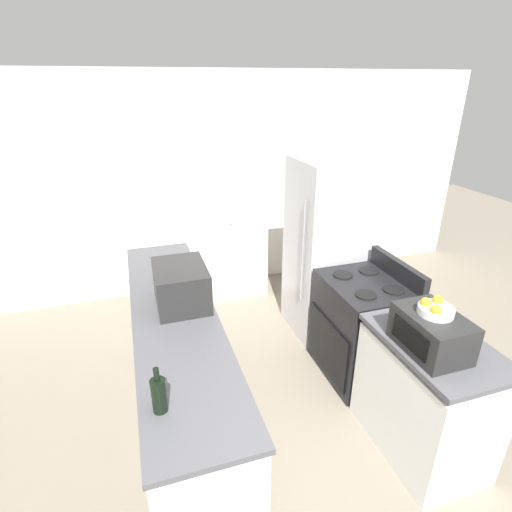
% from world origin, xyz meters
% --- Properties ---
extents(wall_back, '(7.00, 0.06, 2.60)m').
position_xyz_m(wall_back, '(0.00, 3.56, 1.30)').
color(wall_back, silver).
rests_on(wall_back, ground_plane).
extents(counter_left, '(0.60, 2.69, 0.91)m').
position_xyz_m(counter_left, '(-0.80, 1.44, 0.44)').
color(counter_left, silver).
rests_on(counter_left, ground_plane).
extents(counter_right, '(0.60, 0.91, 0.91)m').
position_xyz_m(counter_right, '(0.80, 0.56, 0.44)').
color(counter_right, silver).
rests_on(counter_right, ground_plane).
extents(pantry_cabinet, '(0.98, 0.50, 1.98)m').
position_xyz_m(pantry_cabinet, '(0.01, 3.28, 0.99)').
color(pantry_cabinet, white).
rests_on(pantry_cabinet, ground_plane).
extents(stove, '(0.66, 0.77, 1.07)m').
position_xyz_m(stove, '(0.82, 1.42, 0.47)').
color(stove, black).
rests_on(stove, ground_plane).
extents(refrigerator, '(0.75, 0.70, 1.82)m').
position_xyz_m(refrigerator, '(0.85, 2.19, 0.91)').
color(refrigerator, '#B7B7BC').
rests_on(refrigerator, ground_plane).
extents(microwave, '(0.39, 0.50, 0.31)m').
position_xyz_m(microwave, '(-0.71, 1.55, 1.07)').
color(microwave, black).
rests_on(microwave, counter_left).
extents(wine_bottle, '(0.08, 0.08, 0.27)m').
position_xyz_m(wine_bottle, '(-0.98, 0.51, 1.02)').
color(wine_bottle, black).
rests_on(wine_bottle, counter_left).
extents(toaster_oven, '(0.32, 0.45, 0.26)m').
position_xyz_m(toaster_oven, '(0.68, 0.50, 1.04)').
color(toaster_oven, black).
rests_on(toaster_oven, counter_right).
extents(fruit_bowl, '(0.21, 0.21, 0.09)m').
position_xyz_m(fruit_bowl, '(0.69, 0.52, 1.20)').
color(fruit_bowl, silver).
rests_on(fruit_bowl, toaster_oven).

